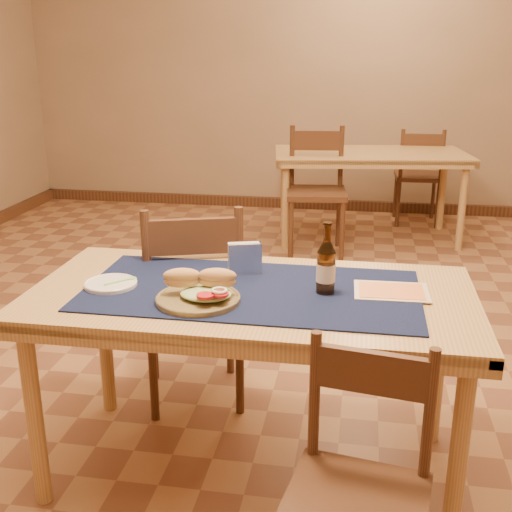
% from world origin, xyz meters
% --- Properties ---
extents(room, '(6.04, 7.04, 2.84)m').
position_xyz_m(room, '(0.00, 0.00, 1.40)').
color(room, '#9A6B43').
rests_on(room, ground).
extents(main_table, '(1.60, 0.80, 0.75)m').
position_xyz_m(main_table, '(0.00, -0.80, 0.67)').
color(main_table, tan).
rests_on(main_table, ground).
extents(placemat, '(1.20, 0.60, 0.01)m').
position_xyz_m(placemat, '(0.00, -0.80, 0.75)').
color(placemat, '#0F1A38').
rests_on(placemat, main_table).
extents(baseboard, '(6.00, 7.00, 0.10)m').
position_xyz_m(baseboard, '(0.00, 0.00, 0.05)').
color(baseboard, '#4C2D1B').
rests_on(baseboard, ground).
extents(back_table, '(1.67, 1.00, 0.75)m').
position_xyz_m(back_table, '(0.43, 2.49, 0.67)').
color(back_table, tan).
rests_on(back_table, ground).
extents(chair_main_far, '(0.56, 0.56, 0.97)m').
position_xyz_m(chair_main_far, '(-0.35, -0.34, 0.50)').
color(chair_main_far, '#4C2D1B').
rests_on(chair_main_far, ground).
extents(chair_main_near, '(0.44, 0.44, 0.82)m').
position_xyz_m(chair_main_near, '(0.41, -1.43, 0.43)').
color(chair_main_near, '#4C2D1B').
rests_on(chair_main_near, ground).
extents(chair_back_near, '(0.51, 0.51, 0.99)m').
position_xyz_m(chair_back_near, '(0.02, 2.05, 0.52)').
color(chair_back_near, '#4C2D1B').
rests_on(chair_back_near, ground).
extents(chair_back_far, '(0.42, 0.42, 0.89)m').
position_xyz_m(chair_back_far, '(0.88, 3.06, 0.46)').
color(chair_back_far, '#4C2D1B').
rests_on(chair_back_far, ground).
extents(sandwich_plate, '(0.29, 0.29, 0.11)m').
position_xyz_m(sandwich_plate, '(-0.15, -0.94, 0.79)').
color(sandwich_plate, olive).
rests_on(sandwich_plate, placemat).
extents(side_plate, '(0.19, 0.19, 0.02)m').
position_xyz_m(side_plate, '(-0.51, -0.85, 0.76)').
color(side_plate, silver).
rests_on(side_plate, placemat).
extents(fork, '(0.10, 0.10, 0.00)m').
position_xyz_m(fork, '(-0.48, -0.83, 0.77)').
color(fork, '#74C46B').
rests_on(fork, side_plate).
extents(beer_bottle, '(0.07, 0.07, 0.26)m').
position_xyz_m(beer_bottle, '(0.26, -0.78, 0.85)').
color(beer_bottle, '#4C290D').
rests_on(beer_bottle, placemat).
extents(napkin_holder, '(0.15, 0.09, 0.12)m').
position_xyz_m(napkin_holder, '(-0.05, -0.63, 0.81)').
color(napkin_holder, silver).
rests_on(napkin_holder, placemat).
extents(menu_card, '(0.27, 0.20, 0.01)m').
position_xyz_m(menu_card, '(0.50, -0.74, 0.76)').
color(menu_card, beige).
rests_on(menu_card, placemat).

